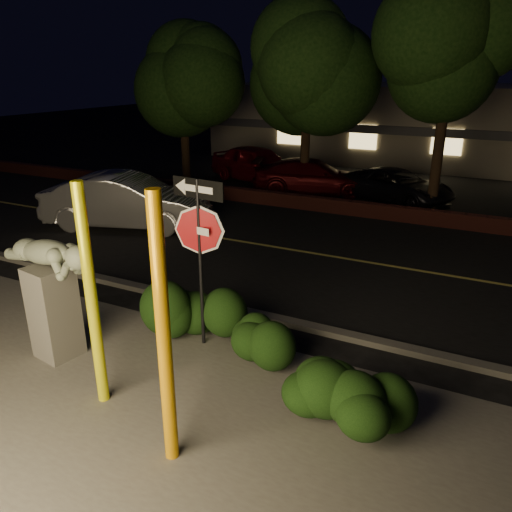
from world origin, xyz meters
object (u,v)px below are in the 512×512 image
at_px(signpost, 199,231).
at_px(sculpture, 51,284).
at_px(yellow_pole_left, 92,299).
at_px(parked_car_dark, 395,186).
at_px(yellow_pole_right, 164,337).
at_px(silver_sedan, 127,201).
at_px(parked_car_red, 257,164).
at_px(parked_car_darkred, 312,177).

distance_m(signpost, sculpture, 2.67).
xyz_separation_m(yellow_pole_left, sculpture, (-1.57, 0.64, -0.32)).
bearing_deg(signpost, parked_car_dark, 92.31).
distance_m(yellow_pole_right, sculpture, 3.46).
bearing_deg(silver_sedan, signpost, -148.22).
bearing_deg(yellow_pole_left, parked_car_red, 107.93).
height_order(sculpture, parked_car_darkred, sculpture).
xyz_separation_m(parked_car_red, parked_car_dark, (6.34, -0.88, -0.18)).
bearing_deg(sculpture, parked_car_red, 112.12).
bearing_deg(signpost, yellow_pole_left, -96.30).
relative_size(yellow_pole_left, parked_car_dark, 0.77).
xyz_separation_m(yellow_pole_right, sculpture, (-3.23, 1.16, -0.41)).
distance_m(signpost, parked_car_dark, 12.46).
bearing_deg(yellow_pole_left, parked_car_darkred, 97.69).
relative_size(yellow_pole_right, signpost, 1.16).
height_order(silver_sedan, parked_car_darkred, silver_sedan).
distance_m(parked_car_red, parked_car_dark, 6.41).
bearing_deg(yellow_pole_right, signpost, 113.92).
distance_m(yellow_pole_left, yellow_pole_right, 1.74).
xyz_separation_m(sculpture, parked_car_red, (-3.39, 14.69, -0.59)).
bearing_deg(parked_car_darkred, sculpture, 163.79).
bearing_deg(silver_sedan, yellow_pole_right, -155.03).
height_order(parked_car_red, parked_car_darkred, parked_car_red).
bearing_deg(parked_car_dark, yellow_pole_left, -164.68).
relative_size(sculpture, parked_car_dark, 0.50).
distance_m(yellow_pole_right, parked_car_dark, 15.02).
relative_size(sculpture, silver_sedan, 0.44).
bearing_deg(parked_car_red, yellow_pole_left, -142.50).
xyz_separation_m(yellow_pole_left, parked_car_dark, (1.39, 14.45, -1.10)).
bearing_deg(signpost, sculpture, -137.59).
height_order(sculpture, parked_car_red, sculpture).
relative_size(yellow_pole_left, parked_car_darkred, 0.71).
bearing_deg(signpost, parked_car_darkred, 107.73).
height_order(signpost, parked_car_darkred, signpost).
distance_m(sculpture, parked_car_dark, 14.15).
bearing_deg(parked_car_darkred, parked_car_dark, -104.59).
xyz_separation_m(yellow_pole_left, yellow_pole_right, (1.66, -0.53, 0.09)).
bearing_deg(parked_car_red, sculpture, -147.45).
relative_size(signpost, sculpture, 1.37).
distance_m(yellow_pole_left, silver_sedan, 9.24).
height_order(silver_sedan, parked_car_red, silver_sedan).
relative_size(yellow_pole_left, parked_car_red, 0.73).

